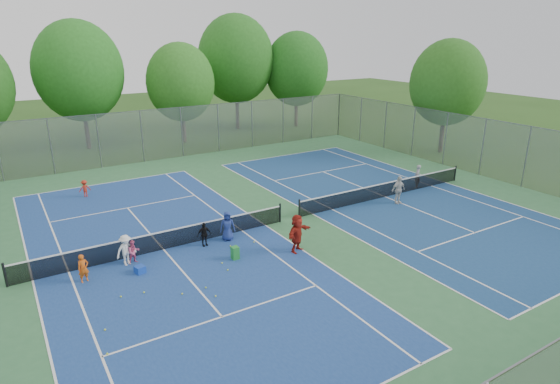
{
  "coord_description": "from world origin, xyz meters",
  "views": [
    {
      "loc": [
        -12.75,
        -19.63,
        9.61
      ],
      "look_at": [
        0.0,
        1.0,
        1.3
      ],
      "focal_mm": 30.0,
      "sensor_mm": 36.0,
      "label": 1
    }
  ],
  "objects_px": {
    "net_right": "(386,190)",
    "instructor": "(417,176)",
    "ball_crate": "(140,270)",
    "net_left": "(163,241)",
    "ball_hopper": "(235,253)"
  },
  "relations": [
    {
      "from": "ball_hopper",
      "to": "net_left",
      "type": "bearing_deg",
      "value": 132.93
    },
    {
      "from": "net_right",
      "to": "ball_crate",
      "type": "bearing_deg",
      "value": -173.99
    },
    {
      "from": "ball_crate",
      "to": "ball_hopper",
      "type": "xyz_separation_m",
      "value": [
        3.98,
        -0.96,
        0.14
      ]
    },
    {
      "from": "net_left",
      "to": "net_right",
      "type": "relative_size",
      "value": 1.0
    },
    {
      "from": "net_right",
      "to": "instructor",
      "type": "relative_size",
      "value": 8.39
    },
    {
      "from": "net_left",
      "to": "ball_crate",
      "type": "xyz_separation_m",
      "value": [
        -1.56,
        -1.64,
        -0.29
      ]
    },
    {
      "from": "net_left",
      "to": "ball_crate",
      "type": "distance_m",
      "value": 2.28
    },
    {
      "from": "ball_crate",
      "to": "instructor",
      "type": "height_order",
      "value": "instructor"
    },
    {
      "from": "ball_crate",
      "to": "ball_hopper",
      "type": "height_order",
      "value": "ball_hopper"
    },
    {
      "from": "net_right",
      "to": "ball_hopper",
      "type": "xyz_separation_m",
      "value": [
        -11.58,
        -2.6,
        -0.15
      ]
    },
    {
      "from": "net_left",
      "to": "ball_hopper",
      "type": "distance_m",
      "value": 3.56
    },
    {
      "from": "net_right",
      "to": "ball_hopper",
      "type": "distance_m",
      "value": 11.87
    },
    {
      "from": "net_right",
      "to": "instructor",
      "type": "distance_m",
      "value": 3.05
    },
    {
      "from": "net_left",
      "to": "instructor",
      "type": "height_order",
      "value": "instructor"
    },
    {
      "from": "instructor",
      "to": "net_left",
      "type": "bearing_deg",
      "value": -35.3
    }
  ]
}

